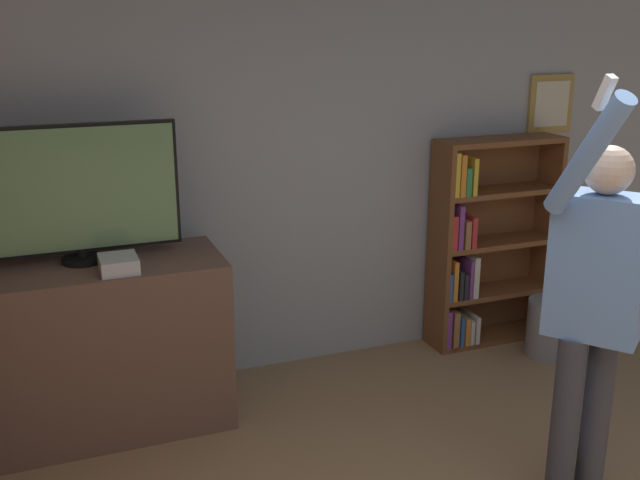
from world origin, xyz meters
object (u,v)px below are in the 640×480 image
at_px(television, 76,192).
at_px(bookshelf, 481,247).
at_px(waste_bin, 549,328).
at_px(person, 595,299).
at_px(game_console, 119,264).

relative_size(television, bookshelf, 0.73).
height_order(television, bookshelf, television).
xyz_separation_m(television, waste_bin, (2.99, -0.20, -1.16)).
height_order(person, waste_bin, person).
bearing_deg(game_console, television, 126.05).
distance_m(person, waste_bin, 1.87).
relative_size(game_console, bookshelf, 0.15).
height_order(television, person, person).
distance_m(game_console, person, 2.35).
height_order(bookshelf, person, person).
height_order(bookshelf, waste_bin, bookshelf).
bearing_deg(bookshelf, television, -175.72).
distance_m(game_console, waste_bin, 2.94).
bearing_deg(bookshelf, person, -108.39).
distance_m(television, bookshelf, 2.76).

